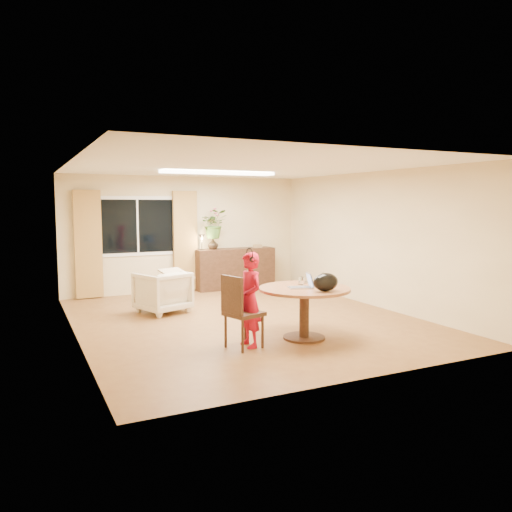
{
  "coord_description": "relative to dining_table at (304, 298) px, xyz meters",
  "views": [
    {
      "loc": [
        -3.49,
        -7.67,
        1.99
      ],
      "look_at": [
        0.11,
        -0.2,
        1.11
      ],
      "focal_mm": 35.0,
      "sensor_mm": 36.0,
      "label": 1
    }
  ],
  "objects": [
    {
      "name": "desk_lamp",
      "position": [
        -0.01,
        4.44,
        0.53
      ],
      "size": [
        0.17,
        0.17,
        0.37
      ],
      "primitive_type": null,
      "rotation": [
        0.0,
        0.0,
        -0.13
      ],
      "color": "black",
      "rests_on": "sideboard"
    },
    {
      "name": "tumbler",
      "position": [
        0.09,
        0.25,
        0.22
      ],
      "size": [
        0.1,
        0.1,
        0.12
      ],
      "primitive_type": null,
      "rotation": [
        0.0,
        0.0,
        0.25
      ],
      "color": "white",
      "rests_on": "dining_table"
    },
    {
      "name": "curtain_left",
      "position": [
        -2.43,
        4.63,
        0.54
      ],
      "size": [
        0.55,
        0.08,
        2.25
      ],
      "primitive_type": "cube",
      "color": "olive",
      "rests_on": "wall_back"
    },
    {
      "name": "wine_glass",
      "position": [
        0.41,
        0.15,
        0.26
      ],
      "size": [
        0.08,
        0.08,
        0.19
      ],
      "primitive_type": null,
      "rotation": [
        0.0,
        0.0,
        -0.16
      ],
      "color": "white",
      "rests_on": "dining_table"
    },
    {
      "name": "handbag",
      "position": [
        0.1,
        -0.4,
        0.29
      ],
      "size": [
        0.44,
        0.32,
        0.26
      ],
      "primitive_type": null,
      "rotation": [
        0.0,
        0.0,
        0.27
      ],
      "color": "black",
      "rests_on": "dining_table"
    },
    {
      "name": "laptop",
      "position": [
        -0.09,
        -0.0,
        0.28
      ],
      "size": [
        0.39,
        0.31,
        0.23
      ],
      "primitive_type": null,
      "rotation": [
        0.0,
        0.0,
        -0.26
      ],
      "color": "#B7B7BC",
      "rests_on": "dining_table"
    },
    {
      "name": "dining_chair",
      "position": [
        -0.99,
        -0.05,
        -0.09
      ],
      "size": [
        0.6,
        0.57,
        1.02
      ],
      "primitive_type": null,
      "rotation": [
        0.0,
        0.0,
        0.28
      ],
      "color": "black",
      "rests_on": "floor"
    },
    {
      "name": "ceiling",
      "position": [
        -0.28,
        1.48,
        2.0
      ],
      "size": [
        6.5,
        6.5,
        0.0
      ],
      "primitive_type": "plane",
      "rotation": [
        3.14,
        0.0,
        0.0
      ],
      "color": "white",
      "rests_on": "wall_back"
    },
    {
      "name": "armchair",
      "position": [
        -1.41,
        2.65,
        -0.22
      ],
      "size": [
        1.05,
        1.07,
        0.76
      ],
      "primitive_type": "imported",
      "rotation": [
        0.0,
        0.0,
        3.49
      ],
      "color": "beige",
      "rests_on": "floor"
    },
    {
      "name": "wall_right",
      "position": [
        2.47,
        1.48,
        0.7
      ],
      "size": [
        0.0,
        6.5,
        6.5
      ],
      "primitive_type": "plane",
      "rotation": [
        1.57,
        0.0,
        -1.57
      ],
      "color": "tan",
      "rests_on": "floor"
    },
    {
      "name": "dining_table",
      "position": [
        0.0,
        0.0,
        0.0
      ],
      "size": [
        1.34,
        1.34,
        0.76
      ],
      "color": "brown",
      "rests_on": "floor"
    },
    {
      "name": "wall_left",
      "position": [
        -3.03,
        1.48,
        0.7
      ],
      "size": [
        0.0,
        6.5,
        6.5
      ],
      "primitive_type": "plane",
      "rotation": [
        1.57,
        0.0,
        1.57
      ],
      "color": "tan",
      "rests_on": "floor"
    },
    {
      "name": "child",
      "position": [
        -0.9,
        -0.02,
        0.06
      ],
      "size": [
        0.51,
        0.36,
        1.32
      ],
      "primitive_type": "imported",
      "rotation": [
        0.0,
        0.0,
        -1.48
      ],
      "color": "red",
      "rests_on": "floor"
    },
    {
      "name": "throw",
      "position": [
        -1.15,
        2.64,
        0.18
      ],
      "size": [
        0.61,
        0.67,
        0.03
      ],
      "primitive_type": null,
      "rotation": [
        0.0,
        0.0,
        0.35
      ],
      "color": "beige",
      "rests_on": "armchair"
    },
    {
      "name": "curtain_right",
      "position": [
        -0.33,
        4.63,
        0.54
      ],
      "size": [
        0.55,
        0.08,
        2.25
      ],
      "primitive_type": "cube",
      "color": "olive",
      "rests_on": "wall_back"
    },
    {
      "name": "wall_back",
      "position": [
        -0.28,
        4.73,
        0.7
      ],
      "size": [
        5.5,
        0.0,
        5.5
      ],
      "primitive_type": "plane",
      "rotation": [
        1.57,
        0.0,
        0.0
      ],
      "color": "tan",
      "rests_on": "floor"
    },
    {
      "name": "window",
      "position": [
        -1.38,
        4.71,
        0.9
      ],
      "size": [
        1.7,
        0.03,
        1.3
      ],
      "color": "white",
      "rests_on": "wall_back"
    },
    {
      "name": "floor",
      "position": [
        -0.28,
        1.48,
        -0.6
      ],
      "size": [
        6.5,
        6.5,
        0.0
      ],
      "primitive_type": "plane",
      "color": "brown",
      "rests_on": "ground"
    },
    {
      "name": "sideboard",
      "position": [
        0.83,
        4.49,
        -0.13
      ],
      "size": [
        1.89,
        0.46,
        0.94
      ],
      "primitive_type": "cube",
      "color": "black",
      "rests_on": "floor"
    },
    {
      "name": "vase",
      "position": [
        0.28,
        4.49,
        0.47
      ],
      "size": [
        0.29,
        0.29,
        0.25
      ],
      "primitive_type": "imported",
      "rotation": [
        0.0,
        0.0,
        0.26
      ],
      "color": "black",
      "rests_on": "sideboard"
    },
    {
      "name": "ceiling_panel",
      "position": [
        -0.28,
        2.68,
        1.96
      ],
      "size": [
        2.2,
        0.35,
        0.05
      ],
      "primitive_type": "cube",
      "color": "white",
      "rests_on": "ceiling"
    },
    {
      "name": "book_stack",
      "position": [
        1.41,
        4.49,
        0.38
      ],
      "size": [
        0.22,
        0.18,
        0.08
      ],
      "primitive_type": null,
      "rotation": [
        0.0,
        0.0,
        0.21
      ],
      "color": "#876244",
      "rests_on": "sideboard"
    },
    {
      "name": "pot_lid",
      "position": [
        0.3,
        0.32,
        0.18
      ],
      "size": [
        0.3,
        0.3,
        0.04
      ],
      "primitive_type": null,
      "rotation": [
        0.0,
        0.0,
        0.3
      ],
      "color": "white",
      "rests_on": "dining_table"
    },
    {
      "name": "bouquet",
      "position": [
        0.31,
        4.49,
        0.92
      ],
      "size": [
        0.71,
        0.66,
        0.66
      ],
      "primitive_type": "imported",
      "rotation": [
        0.0,
        0.0,
        -0.29
      ],
      "color": "#2C6927",
      "rests_on": "vase"
    }
  ]
}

